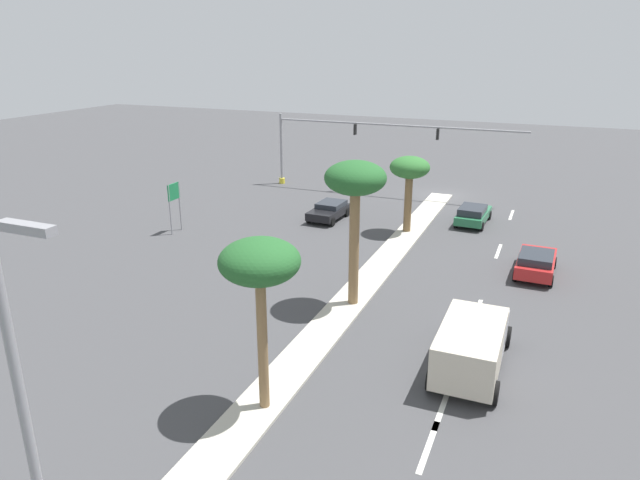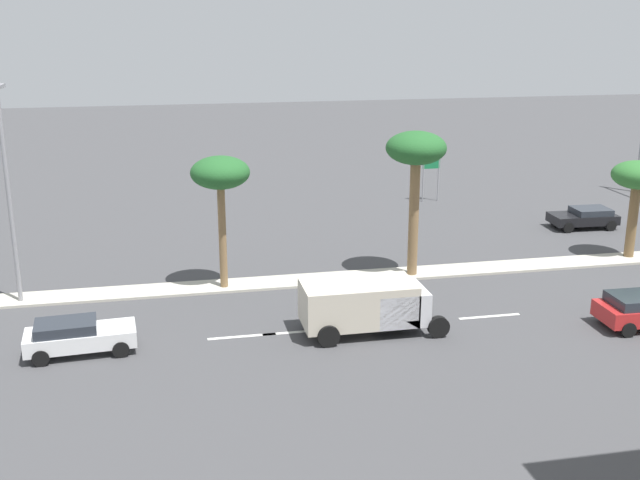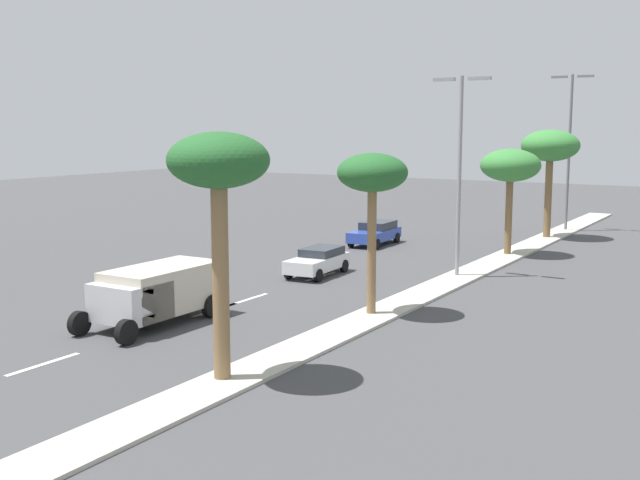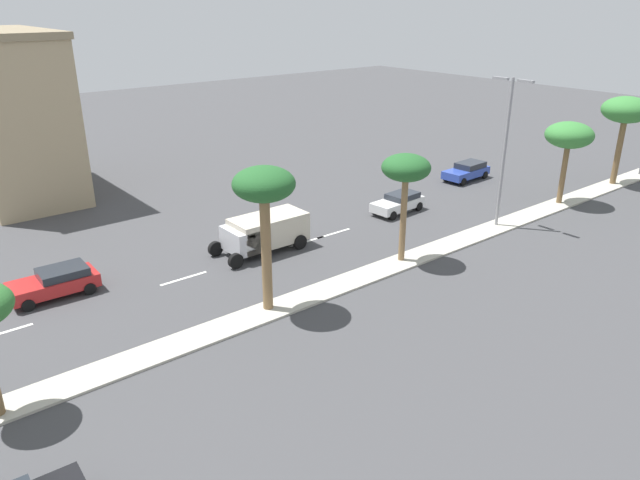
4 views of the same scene
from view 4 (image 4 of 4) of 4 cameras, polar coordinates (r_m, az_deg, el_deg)
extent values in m
plane|color=#424244|center=(32.79, 3.05, -3.98)|extent=(160.00, 160.00, 0.00)
cube|color=#B7B2A3|center=(38.36, 12.33, -0.39)|extent=(1.80, 74.64, 0.12)
cube|color=silver|center=(31.61, -28.16, -7.87)|extent=(0.20, 2.80, 0.01)
cube|color=silver|center=(33.94, -12.86, -3.59)|extent=(0.20, 2.80, 0.01)
cube|color=silver|center=(38.03, -1.29, -0.15)|extent=(0.20, 2.80, 0.01)
cube|color=silver|center=(39.34, 1.30, 0.63)|extent=(0.20, 2.80, 0.01)
cube|color=silver|center=(43.32, 7.53, 2.49)|extent=(0.20, 2.80, 0.01)
cube|color=tan|center=(51.63, -27.41, 10.22)|extent=(13.46, 6.47, 11.83)
cylinder|color=olive|center=(28.69, -5.15, -1.27)|extent=(0.49, 0.49, 5.88)
ellipsoid|color=#235B28|center=(27.51, -5.39, 5.35)|extent=(2.94, 2.94, 1.62)
cylinder|color=olive|center=(34.54, 7.95, 2.01)|extent=(0.36, 0.36, 5.08)
ellipsoid|color=#235B28|center=(33.63, 8.22, 6.86)|extent=(2.76, 2.76, 1.52)
cylinder|color=brown|center=(47.89, 22.20, 5.91)|extent=(0.40, 0.40, 4.51)
ellipsoid|color=#387F38|center=(47.25, 22.70, 9.23)|extent=(3.42, 3.42, 1.88)
cylinder|color=brown|center=(54.83, 26.59, 7.58)|extent=(0.47, 0.47, 5.40)
ellipsoid|color=#387F38|center=(54.22, 27.20, 11.00)|extent=(3.78, 3.78, 2.08)
cylinder|color=gray|center=(40.93, 17.17, 7.82)|extent=(0.20, 0.20, 9.73)
cube|color=gray|center=(40.61, 16.87, 14.55)|extent=(1.10, 0.24, 0.16)
cube|color=gray|center=(39.62, 19.04, 14.13)|extent=(1.10, 0.24, 0.16)
cube|color=silver|center=(43.41, 7.40, 3.43)|extent=(2.00, 4.29, 0.64)
cube|color=#262B33|center=(43.63, 7.88, 4.22)|extent=(1.70, 2.40, 0.40)
cylinder|color=black|center=(41.96, 6.94, 2.32)|extent=(0.26, 0.65, 0.64)
cylinder|color=black|center=(42.95, 5.30, 2.87)|extent=(0.26, 0.65, 0.64)
cylinder|color=black|center=(44.12, 9.41, 3.18)|extent=(0.26, 0.65, 0.64)
cylinder|color=black|center=(45.07, 7.79, 3.69)|extent=(0.26, 0.65, 0.64)
cube|color=#2D47AD|center=(52.54, 13.74, 6.28)|extent=(2.07, 4.56, 0.65)
cube|color=#262B33|center=(52.84, 14.15, 6.96)|extent=(1.78, 2.54, 0.48)
cylinder|color=black|center=(50.90, 13.50, 5.42)|extent=(0.25, 0.65, 0.64)
cylinder|color=black|center=(51.87, 11.92, 5.86)|extent=(0.25, 0.65, 0.64)
cylinder|color=black|center=(53.42, 15.45, 6.01)|extent=(0.25, 0.65, 0.64)
cylinder|color=black|center=(54.34, 13.92, 6.43)|extent=(0.25, 0.65, 0.64)
cube|color=red|center=(33.89, -24.08, -3.87)|extent=(2.08, 4.35, 0.69)
cube|color=#262B33|center=(33.77, -23.35, -2.80)|extent=(1.83, 2.41, 0.42)
cylinder|color=black|center=(32.97, -26.08, -5.62)|extent=(0.24, 0.65, 0.64)
cylinder|color=black|center=(34.65, -26.77, -4.42)|extent=(0.24, 0.65, 0.64)
cylinder|color=black|center=(33.50, -21.12, -4.35)|extent=(0.24, 0.65, 0.64)
cylinder|color=black|center=(35.15, -22.03, -3.24)|extent=(0.24, 0.65, 0.64)
cube|color=silver|center=(35.78, -7.16, 0.18)|extent=(2.32, 2.18, 1.39)
cube|color=beige|center=(36.58, -4.92, 1.04)|extent=(2.32, 4.63, 1.71)
cylinder|color=black|center=(34.48, -8.04, -2.00)|extent=(0.28, 0.90, 0.90)
cylinder|color=black|center=(36.34, -9.94, -0.83)|extent=(0.28, 0.90, 0.90)
cylinder|color=black|center=(36.81, -1.94, -0.18)|extent=(0.28, 0.90, 0.90)
cylinder|color=black|center=(38.56, -4.02, 0.84)|extent=(0.28, 0.90, 0.90)
camera|label=1|loc=(49.99, 14.04, 19.31)|focal=32.32mm
camera|label=2|loc=(63.05, -15.01, 19.87)|focal=43.37mm
camera|label=3|loc=(11.01, -48.08, -25.56)|focal=43.87mm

